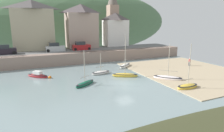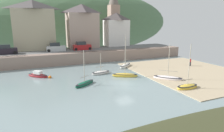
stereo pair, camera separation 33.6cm
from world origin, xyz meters
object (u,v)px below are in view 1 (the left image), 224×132
Objects in this scene: rowboat_small_beached at (85,83)px; fishing_boat_green at (187,87)px; waterfront_building_right at (115,29)px; parked_car_by_wall at (55,48)px; dinghy_open_wooden at (101,73)px; person_on_slipway at (190,61)px; parked_car_near_slipway at (5,50)px; parked_car_end_of_row at (81,46)px; motorboat_with_cabin at (168,78)px; waterfront_building_left at (33,25)px; sailboat_nearest_shore at (125,66)px; mooring_buoy at (50,77)px; church_with_spire at (113,15)px; sailboat_white_hull at (38,75)px; waterfront_building_centre at (81,26)px; sailboat_blue_trim at (125,75)px.

rowboat_small_beached is 0.82× the size of fishing_boat_green.
parked_car_by_wall is (-16.90, -4.50, -3.72)m from waterfront_building_right.
person_on_slipway is at bearing -13.62° from dinghy_open_wooden.
parked_car_near_slipway and parked_car_end_of_row have the same top height.
waterfront_building_left is at bearing 170.40° from motorboat_with_cabin.
fishing_boat_green is 34.92m from parked_car_near_slipway.
waterfront_building_left is at bearing 97.64° from sailboat_nearest_shore.
mooring_buoy is (-19.66, -17.58, -6.78)m from waterfront_building_right.
church_with_spire reaches higher than parked_car_near_slipway.
mooring_buoy is (1.73, -1.51, -0.13)m from sailboat_white_hull.
waterfront_building_right is 2.12× the size of parked_car_by_wall.
fishing_boat_green reaches higher than dinghy_open_wooden.
waterfront_building_right is (9.51, -0.00, -0.96)m from waterfront_building_centre.
fishing_boat_green reaches higher than parked_car_by_wall.
waterfront_building_right is 26.79m from motorboat_with_cabin.
waterfront_building_centre is at bearing 180.00° from waterfront_building_right.
sailboat_nearest_shore reaches higher than fishing_boat_green.
church_with_spire is at bearing 24.03° from rowboat_small_beached.
sailboat_blue_trim is at bearing -109.86° from church_with_spire.
waterfront_building_centre is 18.44m from parked_car_near_slipway.
parked_car_near_slipway is at bearing 115.11° from sailboat_nearest_shore.
parked_car_near_slipway is at bearing -142.46° from waterfront_building_left.
church_with_spire is at bearing 10.72° from parked_car_near_slipway.
dinghy_open_wooden is 14.20m from fishing_boat_green.
parked_car_near_slipway is (-23.82, 21.28, 2.93)m from motorboat_with_cabin.
parked_car_end_of_row is 16.01m from mooring_buoy.
motorboat_with_cabin is (18.43, -9.71, -0.01)m from sailboat_white_hull.
waterfront_building_left is at bearing 155.48° from parked_car_end_of_row.
motorboat_with_cabin is at bearing -48.09° from parked_car_near_slipway.
dinghy_open_wooden is at bearing -121.51° from waterfront_building_right.
dinghy_open_wooden is (4.15, 4.70, -0.01)m from rowboat_small_beached.
waterfront_building_right reaches higher than parked_car_end_of_row.
rowboat_small_beached reaches higher than mooring_buoy.
church_with_spire is 2.53× the size of sailboat_nearest_shore.
person_on_slipway is at bearing -75.15° from church_with_spire.
rowboat_small_beached is 1.36× the size of dinghy_open_wooden.
mooring_buoy is at bearing 3.17° from sailboat_white_hull.
fishing_boat_green is at bearing -78.36° from waterfront_building_centre.
parked_car_near_slipway is at bearing 155.51° from person_on_slipway.
waterfront_building_centre reaches higher than fishing_boat_green.
sailboat_nearest_shore is at bearing 159.79° from person_on_slipway.
sailboat_white_hull is 12.75m from parked_car_by_wall.
parked_car_by_wall is 13.71m from mooring_buoy.
waterfront_building_centre reaches higher than parked_car_end_of_row.
sailboat_blue_trim is 1.54× the size of parked_car_end_of_row.
church_with_spire is at bearing 76.39° from waterfront_building_right.
motorboat_with_cabin is 12.81m from rowboat_small_beached.
mooring_buoy is (-16.71, 8.20, -0.12)m from motorboat_with_cabin.
mooring_buoy is (-8.72, -13.08, -3.05)m from parked_car_end_of_row.
waterfront_building_centre is 1.22× the size of waterfront_building_right.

